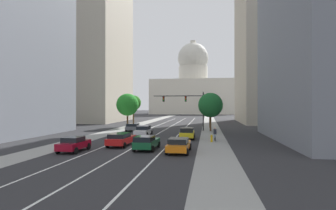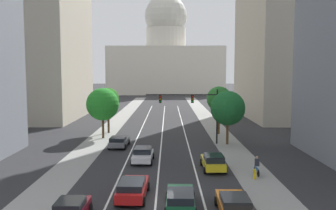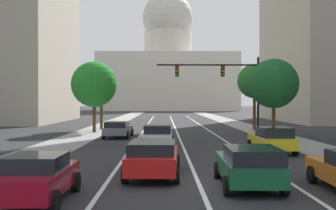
{
  "view_description": "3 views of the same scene",
  "coord_description": "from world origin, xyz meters",
  "px_view_note": "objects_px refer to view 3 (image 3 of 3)",
  "views": [
    {
      "loc": [
        7.71,
        -27.79,
        4.42
      ],
      "look_at": [
        -0.02,
        25.68,
        4.61
      ],
      "focal_mm": 28.93,
      "sensor_mm": 36.0,
      "label": 1
    },
    {
      "loc": [
        0.86,
        -24.42,
        9.19
      ],
      "look_at": [
        0.89,
        23.89,
        4.63
      ],
      "focal_mm": 38.63,
      "sensor_mm": 36.0,
      "label": 2
    },
    {
      "loc": [
        -1.27,
        -15.48,
        3.0
      ],
      "look_at": [
        -0.95,
        16.49,
        2.73
      ],
      "focal_mm": 44.02,
      "sensor_mm": 36.0,
      "label": 3
    }
  ],
  "objects_px": {
    "traffic_signal_mast": "(226,80)",
    "street_tree_near_left": "(94,84)",
    "capitol_building": "(168,68)",
    "car_white": "(158,136)",
    "car_green": "(249,165)",
    "car_red": "(153,157)",
    "car_yellow": "(272,139)",
    "street_tree_mid_left": "(101,82)",
    "street_tree_far_right": "(274,84)",
    "car_gray": "(118,129)",
    "car_crimson": "(37,177)",
    "street_tree_mid_right": "(254,81)"
  },
  "relations": [
    {
      "from": "car_gray",
      "to": "street_tree_far_right",
      "type": "height_order",
      "value": "street_tree_far_right"
    },
    {
      "from": "car_green",
      "to": "car_red",
      "type": "relative_size",
      "value": 0.92
    },
    {
      "from": "car_green",
      "to": "traffic_signal_mast",
      "type": "height_order",
      "value": "traffic_signal_mast"
    },
    {
      "from": "car_red",
      "to": "traffic_signal_mast",
      "type": "bearing_deg",
      "value": -14.22
    },
    {
      "from": "capitol_building",
      "to": "car_red",
      "type": "distance_m",
      "value": 122.85
    },
    {
      "from": "car_green",
      "to": "street_tree_far_right",
      "type": "relative_size",
      "value": 0.66
    },
    {
      "from": "car_gray",
      "to": "street_tree_near_left",
      "type": "height_order",
      "value": "street_tree_near_left"
    },
    {
      "from": "car_red",
      "to": "street_tree_far_right",
      "type": "relative_size",
      "value": 0.72
    },
    {
      "from": "capitol_building",
      "to": "street_tree_far_right",
      "type": "distance_m",
      "value": 103.51
    },
    {
      "from": "car_white",
      "to": "traffic_signal_mast",
      "type": "xyz_separation_m",
      "value": [
        5.87,
        9.17,
        4.14
      ]
    },
    {
      "from": "traffic_signal_mast",
      "to": "street_tree_mid_right",
      "type": "height_order",
      "value": "street_tree_mid_right"
    },
    {
      "from": "car_white",
      "to": "street_tree_mid_right",
      "type": "distance_m",
      "value": 19.64
    },
    {
      "from": "street_tree_mid_left",
      "to": "street_tree_near_left",
      "type": "relative_size",
      "value": 0.97
    },
    {
      "from": "car_green",
      "to": "car_red",
      "type": "xyz_separation_m",
      "value": [
        -3.37,
        2.19,
        -0.01
      ]
    },
    {
      "from": "car_yellow",
      "to": "car_gray",
      "type": "height_order",
      "value": "car_yellow"
    },
    {
      "from": "traffic_signal_mast",
      "to": "street_tree_near_left",
      "type": "xyz_separation_m",
      "value": [
        -12.24,
        3.85,
        -0.24
      ]
    },
    {
      "from": "street_tree_mid_right",
      "to": "car_yellow",
      "type": "bearing_deg",
      "value": -99.47
    },
    {
      "from": "car_green",
      "to": "car_red",
      "type": "distance_m",
      "value": 4.02
    },
    {
      "from": "street_tree_mid_left",
      "to": "street_tree_mid_right",
      "type": "relative_size",
      "value": 0.96
    },
    {
      "from": "car_green",
      "to": "car_crimson",
      "type": "height_order",
      "value": "car_green"
    },
    {
      "from": "street_tree_mid_left",
      "to": "car_green",
      "type": "bearing_deg",
      "value": -72.18
    },
    {
      "from": "street_tree_near_left",
      "to": "car_crimson",
      "type": "bearing_deg",
      "value": -83.84
    },
    {
      "from": "traffic_signal_mast",
      "to": "car_red",
      "type": "bearing_deg",
      "value": -106.57
    },
    {
      "from": "street_tree_far_right",
      "to": "street_tree_near_left",
      "type": "bearing_deg",
      "value": 165.47
    },
    {
      "from": "traffic_signal_mast",
      "to": "street_tree_near_left",
      "type": "distance_m",
      "value": 12.83
    },
    {
      "from": "capitol_building",
      "to": "car_white",
      "type": "bearing_deg",
      "value": -90.87
    },
    {
      "from": "car_crimson",
      "to": "street_tree_near_left",
      "type": "relative_size",
      "value": 0.59
    },
    {
      "from": "capitol_building",
      "to": "car_gray",
      "type": "relative_size",
      "value": 9.9
    },
    {
      "from": "traffic_signal_mast",
      "to": "car_green",
      "type": "bearing_deg",
      "value": -96.52
    },
    {
      "from": "capitol_building",
      "to": "street_tree_mid_right",
      "type": "distance_m",
      "value": 95.95
    },
    {
      "from": "car_gray",
      "to": "street_tree_near_left",
      "type": "bearing_deg",
      "value": 28.65
    },
    {
      "from": "car_yellow",
      "to": "street_tree_far_right",
      "type": "distance_m",
      "value": 12.83
    },
    {
      "from": "car_white",
      "to": "street_tree_far_right",
      "type": "height_order",
      "value": "street_tree_far_right"
    },
    {
      "from": "car_red",
      "to": "car_gray",
      "type": "bearing_deg",
      "value": 13.23
    },
    {
      "from": "car_green",
      "to": "car_white",
      "type": "xyz_separation_m",
      "value": [
        -3.36,
        12.78,
        -0.03
      ]
    },
    {
      "from": "traffic_signal_mast",
      "to": "street_tree_mid_left",
      "type": "xyz_separation_m",
      "value": [
        -12.2,
        8.2,
        0.16
      ]
    },
    {
      "from": "street_tree_far_right",
      "to": "capitol_building",
      "type": "bearing_deg",
      "value": 94.62
    },
    {
      "from": "car_red",
      "to": "car_white",
      "type": "distance_m",
      "value": 10.59
    },
    {
      "from": "car_crimson",
      "to": "street_tree_mid_right",
      "type": "bearing_deg",
      "value": -23.42
    },
    {
      "from": "car_yellow",
      "to": "street_tree_near_left",
      "type": "bearing_deg",
      "value": 38.14
    },
    {
      "from": "capitol_building",
      "to": "street_tree_near_left",
      "type": "distance_m",
      "value": 99.28
    },
    {
      "from": "car_green",
      "to": "car_yellow",
      "type": "height_order",
      "value": "car_yellow"
    },
    {
      "from": "capitol_building",
      "to": "car_white",
      "type": "xyz_separation_m",
      "value": [
        -1.68,
        -111.49,
        -13.64
      ]
    },
    {
      "from": "car_yellow",
      "to": "street_tree_mid_left",
      "type": "distance_m",
      "value": 24.62
    },
    {
      "from": "capitol_building",
      "to": "car_green",
      "type": "distance_m",
      "value": 125.02
    },
    {
      "from": "car_crimson",
      "to": "street_tree_mid_left",
      "type": "height_order",
      "value": "street_tree_mid_left"
    },
    {
      "from": "car_green",
      "to": "traffic_signal_mast",
      "type": "xyz_separation_m",
      "value": [
        2.51,
        21.95,
        4.12
      ]
    },
    {
      "from": "traffic_signal_mast",
      "to": "street_tree_far_right",
      "type": "bearing_deg",
      "value": -5.4
    },
    {
      "from": "car_green",
      "to": "street_tree_far_right",
      "type": "height_order",
      "value": "street_tree_far_right"
    },
    {
      "from": "car_gray",
      "to": "car_red",
      "type": "relative_size",
      "value": 0.95
    }
  ]
}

